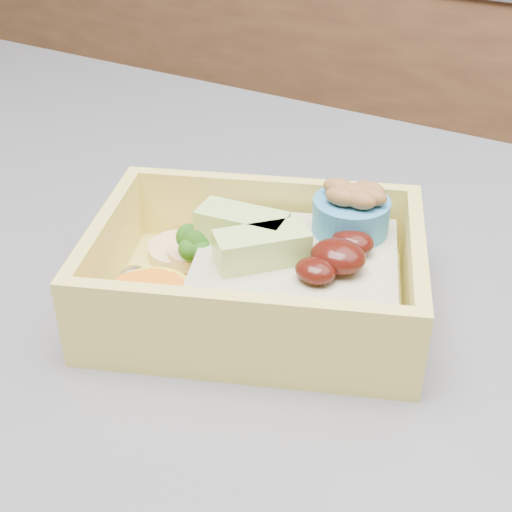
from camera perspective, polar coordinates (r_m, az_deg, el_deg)
The scene contains 1 object.
bento_box at distance 0.39m, azimuth 0.84°, elevation -1.34°, with size 0.21×0.18×0.06m.
Camera 1 is at (0.23, -0.26, 1.16)m, focal length 50.00 mm.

